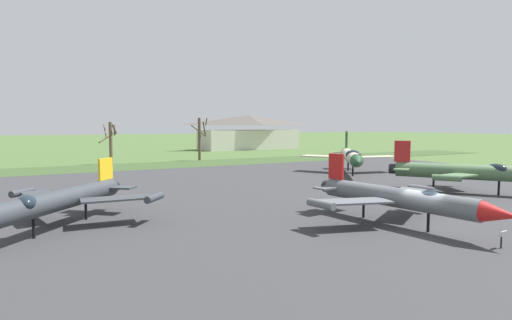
# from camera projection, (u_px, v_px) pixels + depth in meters

# --- Properties ---
(ground_plane) EXTENTS (600.00, 600.00, 0.00)m
(ground_plane) POSITION_uv_depth(u_px,v_px,m) (426.00, 232.00, 25.18)
(ground_plane) COLOR #425B2D
(asphalt_apron) EXTENTS (82.81, 53.90, 0.05)m
(asphalt_apron) POSITION_uv_depth(u_px,v_px,m) (281.00, 193.00, 39.25)
(asphalt_apron) COLOR #333335
(asphalt_apron) RESTS_ON ground
(grass_verge_strip) EXTENTS (142.81, 12.00, 0.06)m
(grass_verge_strip) POSITION_uv_depth(u_px,v_px,m) (172.00, 165.00, 67.94)
(grass_verge_strip) COLOR #344A25
(grass_verge_strip) RESTS_ON ground
(jet_fighter_front_left) EXTENTS (10.73, 13.37, 4.90)m
(jet_fighter_front_left) POSITION_uv_depth(u_px,v_px,m) (469.00, 172.00, 38.94)
(jet_fighter_front_left) COLOR #4C6B47
(jet_fighter_front_left) RESTS_ON ground
(jet_fighter_front_right) EXTENTS (11.53, 11.99, 4.02)m
(jet_fighter_front_right) POSITION_uv_depth(u_px,v_px,m) (58.00, 200.00, 25.43)
(jet_fighter_front_right) COLOR #33383D
(jet_fighter_front_right) RESTS_ON ground
(jet_fighter_rear_center) EXTENTS (12.62, 14.42, 5.54)m
(jet_fighter_rear_center) POSITION_uv_depth(u_px,v_px,m) (351.00, 156.00, 54.91)
(jet_fighter_rear_center) COLOR #B7B293
(jet_fighter_rear_center) RESTS_ON ground
(jet_fighter_rear_left) EXTENTS (10.96, 13.53, 4.33)m
(jet_fighter_rear_left) POSITION_uv_depth(u_px,v_px,m) (399.00, 197.00, 26.44)
(jet_fighter_rear_left) COLOR #565B60
(jet_fighter_rear_left) RESTS_ON ground
(info_placard_rear_left) EXTENTS (0.56, 0.29, 1.00)m
(info_placard_rear_left) POSITION_uv_depth(u_px,v_px,m) (501.00, 237.00, 21.55)
(info_placard_rear_left) COLOR black
(info_placard_rear_left) RESTS_ON ground
(bare_tree_left_of_center) EXTENTS (2.96, 2.99, 6.98)m
(bare_tree_left_of_center) POSITION_uv_depth(u_px,v_px,m) (111.00, 141.00, 68.59)
(bare_tree_left_of_center) COLOR brown
(bare_tree_left_of_center) RESTS_ON ground
(bare_tree_center) EXTENTS (3.53, 2.74, 7.80)m
(bare_tree_center) POSITION_uv_depth(u_px,v_px,m) (200.00, 137.00, 76.19)
(bare_tree_center) COLOR brown
(bare_tree_center) RESTS_ON ground
(visitor_building) EXTENTS (28.31, 10.46, 9.23)m
(visitor_building) POSITION_uv_depth(u_px,v_px,m) (249.00, 132.00, 113.54)
(visitor_building) COLOR beige
(visitor_building) RESTS_ON ground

